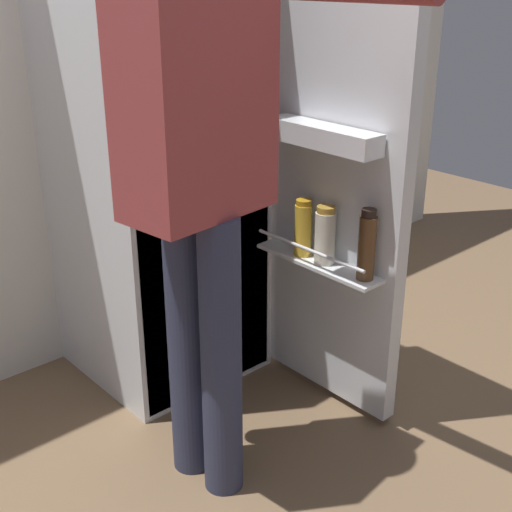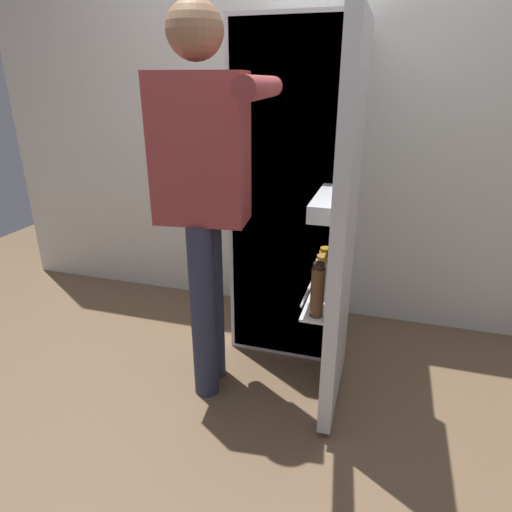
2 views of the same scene
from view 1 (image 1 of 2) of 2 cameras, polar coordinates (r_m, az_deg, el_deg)
The scene contains 4 objects.
ground_plane at distance 2.52m, azimuth -0.00°, elevation -13.53°, with size 6.39×6.39×0.00m, color brown.
kitchen_wall at distance 2.78m, azimuth -13.27°, elevation 17.80°, with size 4.40×0.10×2.55m, color silver.
refrigerator at distance 2.51m, azimuth -7.22°, elevation 8.56°, with size 0.66×1.19×1.76m.
person at distance 1.82m, azimuth -4.66°, elevation 9.26°, with size 0.60×0.70×1.77m.
Camera 1 is at (-1.35, -1.51, 1.50)m, focal length 48.31 mm.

